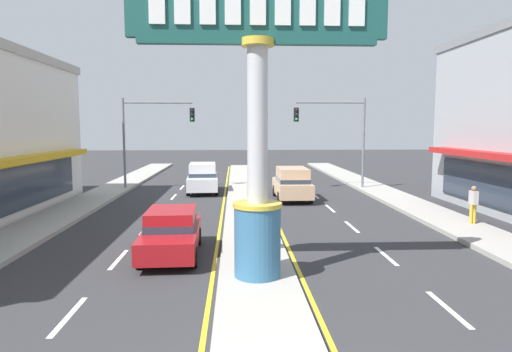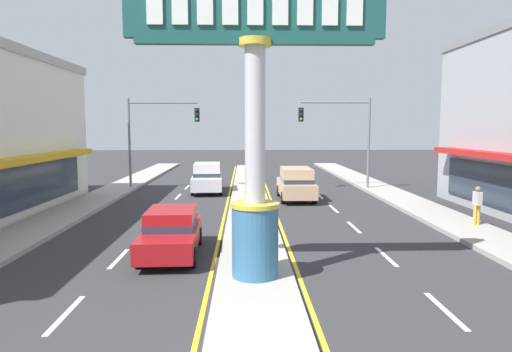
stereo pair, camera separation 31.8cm
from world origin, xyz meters
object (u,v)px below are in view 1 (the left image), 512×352
suv_far_right_lane (203,177)px  pedestrian_far_side (473,202)px  sedan_near_left_lane (171,232)px  traffic_light_right_side (338,127)px  suv_near_right_lane (292,183)px  district_sign (258,132)px  traffic_light_left_side (150,127)px

suv_far_right_lane → pedestrian_far_side: (12.19, -11.13, 0.11)m
sedan_near_left_lane → traffic_light_right_side: bearing=59.4°
suv_near_right_lane → pedestrian_far_side: (6.71, -7.81, 0.11)m
traffic_light_right_side → pedestrian_far_side: bearing=-75.1°
suv_near_right_lane → pedestrian_far_side: 10.30m
sedan_near_left_lane → pedestrian_far_side: pedestrian_far_side is taller
district_sign → traffic_light_left_side: 19.66m
traffic_light_left_side → sedan_near_left_lane: size_ratio=1.42×
district_sign → suv_far_right_lane: 17.83m
suv_near_right_lane → pedestrian_far_side: size_ratio=2.85×
traffic_light_right_side → district_sign: bearing=-109.4°
traffic_light_right_side → suv_far_right_lane: bearing=-176.0°
traffic_light_left_side → suv_far_right_lane: size_ratio=1.32×
district_sign → suv_far_right_lane: (-2.74, 17.34, -3.15)m
suv_near_right_lane → suv_far_right_lane: 6.41m
traffic_light_right_side → traffic_light_left_side: bearing=177.1°
district_sign → traffic_light_left_side: bearing=108.8°
sedan_near_left_lane → district_sign: bearing=-44.1°
traffic_light_left_side → pedestrian_far_side: (15.78, -12.41, -3.15)m
traffic_light_left_side → traffic_light_right_side: (12.65, -0.64, 0.00)m
suv_near_right_lane → suv_far_right_lane: size_ratio=0.98×
district_sign → traffic_light_right_side: size_ratio=1.29×
traffic_light_right_side → suv_near_right_lane: traffic_light_right_side is taller
district_sign → traffic_light_left_side: district_sign is taller
traffic_light_right_side → suv_far_right_lane: traffic_light_right_side is taller
traffic_light_right_side → suv_near_right_lane: size_ratio=1.34×
district_sign → pedestrian_far_side: 11.71m
pedestrian_far_side → district_sign: bearing=-146.7°
suv_far_right_lane → pedestrian_far_side: suv_far_right_lane is taller
district_sign → pedestrian_far_side: district_sign is taller
district_sign → sedan_near_left_lane: bearing=135.9°
district_sign → suv_near_right_lane: district_sign is taller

